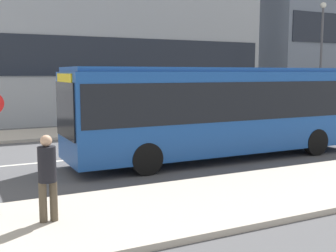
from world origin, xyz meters
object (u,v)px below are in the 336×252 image
pedestrian_near_stop (47,173)px  street_lamp (321,49)px  city_bus (222,107)px  parked_car_0 (333,113)px

pedestrian_near_stop → street_lamp: size_ratio=0.24×
city_bus → parked_car_0: bearing=24.8°
parked_car_0 → street_lamp: bearing=66.1°
pedestrian_near_stop → street_lamp: (18.82, 11.34, 3.36)m
city_bus → pedestrian_near_stop: (-6.68, -4.10, -0.72)m
street_lamp → parked_car_0: bearing=-113.9°
parked_car_0 → pedestrian_near_stop: 20.31m
city_bus → street_lamp: (12.14, 7.24, 2.64)m
city_bus → street_lamp: street_lamp is taller
city_bus → pedestrian_near_stop: size_ratio=6.43×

